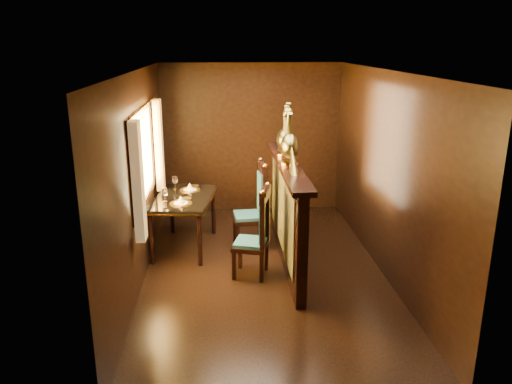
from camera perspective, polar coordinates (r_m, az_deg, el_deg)
ground at (r=6.49m, az=0.89°, el=-8.97°), size 5.00×5.00×0.00m
room_shell at (r=5.98m, az=0.13°, el=4.85°), size 3.04×5.04×2.52m
partition at (r=6.53m, az=3.50°, el=-2.07°), size 0.26×2.70×1.36m
dining_table at (r=7.01m, az=-8.31°, el=-1.09°), size 0.96×1.38×0.96m
chair_left at (r=6.12m, az=0.38°, el=-4.36°), size 0.52×0.54×1.18m
chair_right at (r=6.99m, az=0.14°, el=-1.23°), size 0.49×0.51×1.26m
peacock_left at (r=6.12m, az=3.90°, el=6.52°), size 0.23×0.63×0.74m
peacock_right at (r=6.62m, az=3.29°, el=7.07°), size 0.22×0.58×0.69m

